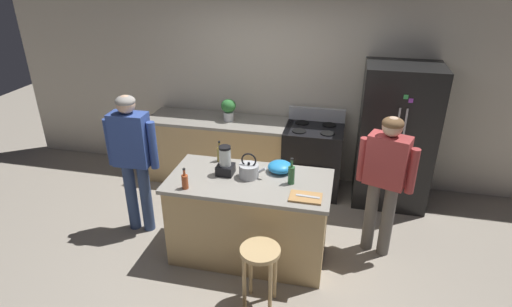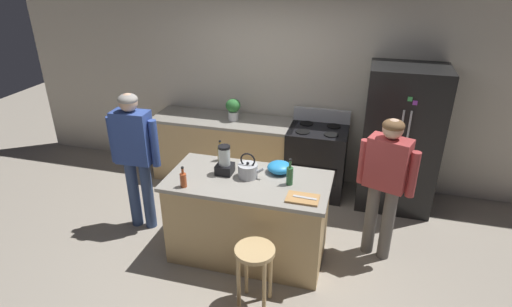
{
  "view_description": "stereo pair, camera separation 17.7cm",
  "coord_description": "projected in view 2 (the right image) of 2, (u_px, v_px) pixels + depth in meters",
  "views": [
    {
      "loc": [
        0.88,
        -3.54,
        2.95
      ],
      "look_at": [
        0.0,
        0.3,
        1.07
      ],
      "focal_mm": 29.09,
      "sensor_mm": 36.0,
      "label": 1
    },
    {
      "loc": [
        1.05,
        -3.49,
        2.95
      ],
      "look_at": [
        0.0,
        0.3,
        1.07
      ],
      "focal_mm": 29.09,
      "sensor_mm": 36.0,
      "label": 2
    }
  ],
  "objects": [
    {
      "name": "bar_stool",
      "position": [
        255.0,
        262.0,
        3.67
      ],
      "size": [
        0.36,
        0.36,
        0.64
      ],
      "color": "tan",
      "rests_on": "ground_plane"
    },
    {
      "name": "back_wall",
      "position": [
        288.0,
        85.0,
        5.68
      ],
      "size": [
        8.0,
        0.1,
        2.7
      ],
      "primitive_type": "cube",
      "color": "beige",
      "rests_on": "ground_plane"
    },
    {
      "name": "refrigerator",
      "position": [
        400.0,
        139.0,
        5.11
      ],
      "size": [
        0.9,
        0.73,
        1.81
      ],
      "color": "black",
      "rests_on": "ground_plane"
    },
    {
      "name": "potted_plant",
      "position": [
        233.0,
        108.0,
        5.6
      ],
      "size": [
        0.2,
        0.2,
        0.3
      ],
      "color": "silver",
      "rests_on": "back_counter_run"
    },
    {
      "name": "bottle_vinegar",
      "position": [
        220.0,
        153.0,
        4.52
      ],
      "size": [
        0.06,
        0.06,
        0.24
      ],
      "color": "olive",
      "rests_on": "kitchen_island"
    },
    {
      "name": "cutting_board",
      "position": [
        303.0,
        198.0,
        3.82
      ],
      "size": [
        0.3,
        0.2,
        0.02
      ],
      "primitive_type": "cube",
      "color": "#B7844C",
      "rests_on": "kitchen_island"
    },
    {
      "name": "person_by_sink_right",
      "position": [
        386.0,
        177.0,
        4.14
      ],
      "size": [
        0.59,
        0.34,
        1.57
      ],
      "color": "#66605B",
      "rests_on": "ground_plane"
    },
    {
      "name": "chef_knife",
      "position": [
        305.0,
        198.0,
        3.81
      ],
      "size": [
        0.22,
        0.04,
        0.01
      ],
      "primitive_type": "cube",
      "rotation": [
        0.0,
        0.0,
        -0.05
      ],
      "color": "#B7BABF",
      "rests_on": "cutting_board"
    },
    {
      "name": "tea_kettle",
      "position": [
        248.0,
        170.0,
        4.18
      ],
      "size": [
        0.28,
        0.2,
        0.27
      ],
      "color": "#B7BABF",
      "rests_on": "kitchen_island"
    },
    {
      "name": "ground_plane",
      "position": [
        249.0,
        252.0,
        4.56
      ],
      "size": [
        14.0,
        14.0,
        0.0
      ],
      "primitive_type": "plane",
      "color": "#9E9384"
    },
    {
      "name": "blender_appliance",
      "position": [
        225.0,
        162.0,
        4.23
      ],
      "size": [
        0.17,
        0.17,
        0.31
      ],
      "color": "black",
      "rests_on": "kitchen_island"
    },
    {
      "name": "stove_range",
      "position": [
        316.0,
        160.0,
        5.56
      ],
      "size": [
        0.76,
        0.65,
        1.1
      ],
      "color": "black",
      "rests_on": "ground_plane"
    },
    {
      "name": "person_by_island_left",
      "position": [
        135.0,
        150.0,
        4.6
      ],
      "size": [
        0.59,
        0.24,
        1.65
      ],
      "color": "#384C7A",
      "rests_on": "ground_plane"
    },
    {
      "name": "mixing_bowl",
      "position": [
        280.0,
        167.0,
        4.28
      ],
      "size": [
        0.25,
        0.25,
        0.11
      ],
      "primitive_type": "ellipsoid",
      "color": "#268CD8",
      "rests_on": "kitchen_island"
    },
    {
      "name": "back_counter_run",
      "position": [
        225.0,
        149.0,
        5.9
      ],
      "size": [
        2.0,
        0.64,
        0.92
      ],
      "color": "tan",
      "rests_on": "ground_plane"
    },
    {
      "name": "bottle_cooking_sauce",
      "position": [
        183.0,
        180.0,
        4.0
      ],
      "size": [
        0.06,
        0.06,
        0.22
      ],
      "color": "#B24C26",
      "rests_on": "kitchen_island"
    },
    {
      "name": "bottle_olive_oil",
      "position": [
        290.0,
        175.0,
        4.03
      ],
      "size": [
        0.07,
        0.07,
        0.28
      ],
      "color": "#2D6638",
      "rests_on": "kitchen_island"
    },
    {
      "name": "kitchen_island",
      "position": [
        248.0,
        217.0,
        4.36
      ],
      "size": [
        1.65,
        0.84,
        0.92
      ],
      "color": "tan",
      "rests_on": "ground_plane"
    }
  ]
}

